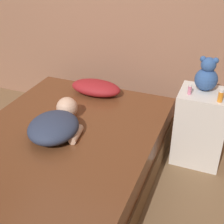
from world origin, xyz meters
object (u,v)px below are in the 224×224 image
at_px(pillow, 96,88).
at_px(bottle_orange, 221,96).
at_px(person_lying, 56,124).
at_px(teddy_bear, 207,76).
at_px(bottle_pink, 190,89).

xyz_separation_m(pillow, bottle_orange, (1.17, -0.21, 0.23)).
relative_size(person_lying, teddy_bear, 2.23).
xyz_separation_m(bottle_pink, bottle_orange, (0.24, -0.04, 0.01)).
relative_size(person_lying, bottle_orange, 5.95).
xyz_separation_m(teddy_bear, bottle_orange, (0.14, -0.17, -0.07)).
bearing_deg(pillow, bottle_orange, -10.12).
distance_m(pillow, bottle_pink, 0.96).
distance_m(person_lying, teddy_bear, 1.29).
bearing_deg(pillow, teddy_bear, -1.92).
bearing_deg(bottle_pink, teddy_bear, 51.00).
distance_m(teddy_bear, bottle_pink, 0.19).
bearing_deg(bottle_orange, teddy_bear, 128.47).
distance_m(pillow, teddy_bear, 1.07).
relative_size(bottle_pink, bottle_orange, 0.85).
relative_size(teddy_bear, bottle_orange, 2.67).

